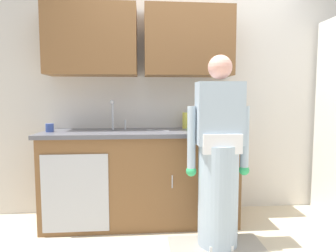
{
  "coord_description": "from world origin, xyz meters",
  "views": [
    {
      "loc": [
        -0.53,
        -2.27,
        1.26
      ],
      "look_at": [
        -0.29,
        0.55,
        1.0
      ],
      "focal_mm": 31.48,
      "sensor_mm": 36.0,
      "label": 1
    }
  ],
  "objects": [
    {
      "name": "person_at_sink",
      "position": [
        0.1,
        0.13,
        0.69
      ],
      "size": [
        0.55,
        0.34,
        1.62
      ],
      "color": "white",
      "rests_on": "ground"
    },
    {
      "name": "countertop",
      "position": [
        -0.55,
        0.7,
        0.92
      ],
      "size": [
        1.96,
        0.66,
        0.04
      ],
      "primitive_type": "cube",
      "color": "#595960",
      "rests_on": "counter_cabinet"
    },
    {
      "name": "sponge",
      "position": [
        -0.03,
        0.66,
        0.96
      ],
      "size": [
        0.11,
        0.07,
        0.03
      ],
      "primitive_type": "cube",
      "color": "#4CBF4C",
      "rests_on": "countertop"
    },
    {
      "name": "knife_on_counter",
      "position": [
        -0.38,
        0.7,
        0.94
      ],
      "size": [
        0.22,
        0.14,
        0.01
      ],
      "primitive_type": "cube",
      "rotation": [
        0.0,
        0.0,
        2.63
      ],
      "color": "silver",
      "rests_on": "countertop"
    },
    {
      "name": "bottle_water_tall",
      "position": [
        0.35,
        0.87,
        1.07
      ],
      "size": [
        0.08,
        0.08,
        0.26
      ],
      "primitive_type": "cylinder",
      "color": "#2D8C4C",
      "rests_on": "countertop"
    },
    {
      "name": "counter_cabinet",
      "position": [
        -0.55,
        0.7,
        0.45
      ],
      "size": [
        1.9,
        0.62,
        0.9
      ],
      "color": "brown",
      "rests_on": "ground"
    },
    {
      "name": "kitchen_wall_with_uppers",
      "position": [
        -0.14,
        0.99,
        1.48
      ],
      "size": [
        4.8,
        0.44,
        2.7
      ],
      "color": "beige",
      "rests_on": "ground"
    },
    {
      "name": "floor_mat",
      "position": [
        0.09,
        0.05,
        0.01
      ],
      "size": [
        0.8,
        0.5,
        0.01
      ],
      "primitive_type": "cube",
      "color": "gray",
      "rests_on": "ground"
    },
    {
      "name": "bottle_soap",
      "position": [
        -0.07,
        0.91,
        1.03
      ],
      "size": [
        0.07,
        0.07,
        0.17
      ],
      "primitive_type": "cylinder",
      "color": "#D8D14C",
      "rests_on": "countertop"
    },
    {
      "name": "sink",
      "position": [
        -0.81,
        0.71,
        0.93
      ],
      "size": [
        0.5,
        0.36,
        0.35
      ],
      "color": "#B7BABF",
      "rests_on": "counter_cabinet"
    },
    {
      "name": "bottle_dish_liquid",
      "position": [
        0.08,
        0.93,
        1.02
      ],
      "size": [
        0.07,
        0.07,
        0.16
      ],
      "primitive_type": "cylinder",
      "color": "#E05933",
      "rests_on": "countertop"
    },
    {
      "name": "cup_by_sink",
      "position": [
        -1.44,
        0.66,
        0.98
      ],
      "size": [
        0.08,
        0.08,
        0.08
      ],
      "primitive_type": "cylinder",
      "color": "#33478C",
      "rests_on": "countertop"
    }
  ]
}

